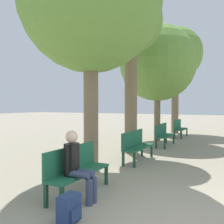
% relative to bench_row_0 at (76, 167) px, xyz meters
% --- Properties ---
extents(bench_row_0, '(0.42, 1.61, 0.92)m').
position_rel_bench_row_0_xyz_m(bench_row_0, '(0.00, 0.00, 0.00)').
color(bench_row_0, '#1E6042').
rests_on(bench_row_0, ground_plane).
extents(bench_row_1, '(0.42, 1.61, 0.92)m').
position_rel_bench_row_0_xyz_m(bench_row_1, '(0.00, 3.14, 0.00)').
color(bench_row_1, '#1E6042').
rests_on(bench_row_1, ground_plane).
extents(bench_row_2, '(0.42, 1.61, 0.92)m').
position_rel_bench_row_0_xyz_m(bench_row_2, '(0.00, 6.27, 0.00)').
color(bench_row_2, '#1E6042').
rests_on(bench_row_2, ground_plane).
extents(bench_row_3, '(0.42, 1.61, 0.92)m').
position_rel_bench_row_0_xyz_m(bench_row_3, '(0.00, 9.41, 0.00)').
color(bench_row_3, '#1E6042').
rests_on(bench_row_3, ground_plane).
extents(tree_row_0, '(3.73, 3.73, 6.30)m').
position_rel_bench_row_0_xyz_m(tree_row_0, '(-0.68, 1.65, 3.87)').
color(tree_row_0, '#7A664C').
rests_on(tree_row_0, ground_plane).
extents(tree_row_1, '(2.25, 2.25, 5.81)m').
position_rel_bench_row_0_xyz_m(tree_row_1, '(-0.68, 4.37, 3.98)').
color(tree_row_1, '#7A664C').
rests_on(tree_row_1, ground_plane).
extents(tree_row_2, '(3.62, 3.62, 5.52)m').
position_rel_bench_row_0_xyz_m(tree_row_2, '(-0.68, 7.65, 3.17)').
color(tree_row_2, '#7A664C').
rests_on(tree_row_2, ground_plane).
extents(tree_row_3, '(3.22, 3.22, 6.42)m').
position_rel_bench_row_0_xyz_m(tree_row_3, '(-0.68, 11.37, 4.23)').
color(tree_row_3, '#7A664C').
rests_on(tree_row_3, ground_plane).
extents(person_seated, '(0.59, 0.33, 1.26)m').
position_rel_bench_row_0_xyz_m(person_seated, '(0.23, -0.29, 0.14)').
color(person_seated, '#384260').
rests_on(person_seated, ground_plane).
extents(backpack, '(0.25, 0.34, 0.41)m').
position_rel_bench_row_0_xyz_m(backpack, '(0.59, -1.01, -0.33)').
color(backpack, navy).
rests_on(backpack, ground_plane).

